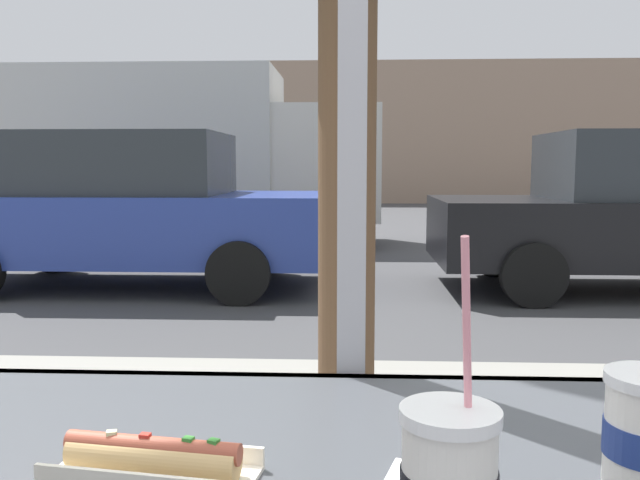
{
  "coord_description": "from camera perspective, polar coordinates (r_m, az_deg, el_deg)",
  "views": [
    {
      "loc": [
        0.0,
        -1.1,
        1.38
      ],
      "look_at": [
        -0.16,
        2.28,
        1.0
      ],
      "focal_mm": 37.28,
      "sensor_mm": 36.0,
      "label": 1
    }
  ],
  "objects": [
    {
      "name": "parked_car_blue",
      "position": [
        7.79,
        -16.01,
        2.52
      ],
      "size": [
        4.38,
        2.05,
        1.74
      ],
      "color": "#283D93",
      "rests_on": "ground"
    },
    {
      "name": "hotdog_tray_far",
      "position": [
        0.84,
        -14.31,
        -17.81
      ],
      "size": [
        0.26,
        0.13,
        0.05
      ],
      "color": "silver",
      "rests_on": "window_counter"
    },
    {
      "name": "sidewalk_strip",
      "position": [
        3.0,
        2.58,
        -19.4
      ],
      "size": [
        16.0,
        2.8,
        0.15
      ],
      "primitive_type": "cube",
      "color": "gray",
      "rests_on": "ground"
    },
    {
      "name": "ground_plane",
      "position": [
        9.2,
        2.71,
        -2.17
      ],
      "size": [
        60.0,
        60.0,
        0.0
      ],
      "primitive_type": "plane",
      "color": "#424244"
    },
    {
      "name": "box_truck",
      "position": [
        11.86,
        -11.33,
        7.48
      ],
      "size": [
        6.34,
        2.44,
        2.98
      ],
      "color": "beige",
      "rests_on": "ground"
    },
    {
      "name": "building_facade_far",
      "position": [
        24.47,
        2.78,
        9.14
      ],
      "size": [
        28.0,
        1.2,
        5.04
      ],
      "primitive_type": "cube",
      "color": "gray",
      "rests_on": "ground"
    }
  ]
}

